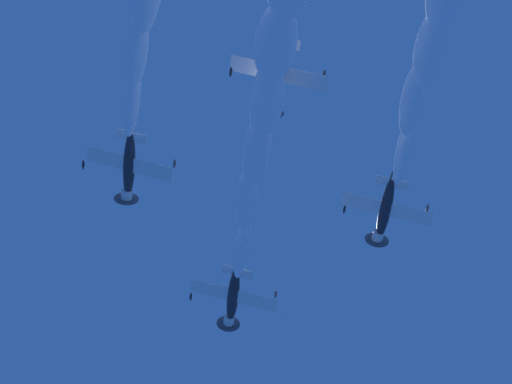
% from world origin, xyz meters
% --- Properties ---
extents(airplane_lead, '(7.23, 7.74, 3.32)m').
position_xyz_m(airplane_lead, '(2.51, 1.89, 73.18)').
color(airplane_lead, '#232328').
extents(airplane_left_wingman, '(7.29, 7.60, 3.46)m').
position_xyz_m(airplane_left_wingman, '(18.00, -1.79, 74.26)').
color(airplane_left_wingman, '#232328').
extents(airplane_right_wingman, '(7.22, 7.73, 3.45)m').
position_xyz_m(airplane_right_wingman, '(5.23, 18.19, 74.00)').
color(airplane_right_wingman, '#232328').
extents(airplane_slot_tail, '(7.25, 7.66, 3.43)m').
position_xyz_m(airplane_slot_tail, '(21.32, 13.86, 72.29)').
color(airplane_slot_tail, '#232328').
extents(smoke_trail_lead, '(28.54, 18.70, 6.78)m').
position_xyz_m(smoke_trail_lead, '(22.94, 14.09, 69.82)').
color(smoke_trail_lead, white).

